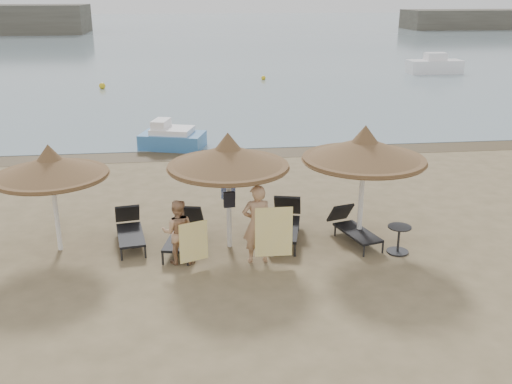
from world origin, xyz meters
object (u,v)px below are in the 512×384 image
at_px(palapa_center, 228,157).
at_px(lounger_near_left, 185,231).
at_px(palapa_left, 50,167).
at_px(person_left, 178,227).
at_px(person_right, 257,218).
at_px(lounger_far_right, 352,227).
at_px(palapa_right, 364,150).
at_px(side_table, 398,240).
at_px(pedal_boat, 172,138).
at_px(lounger_near_right, 285,222).
at_px(lounger_far_left, 130,229).

relative_size(palapa_center, lounger_near_left, 1.43).
bearing_deg(palapa_left, person_left, -19.92).
bearing_deg(person_right, lounger_far_right, -162.70).
bearing_deg(lounger_near_left, palapa_right, 9.88).
distance_m(side_table, person_right, 3.52).
relative_size(palapa_left, person_right, 1.22).
bearing_deg(palapa_center, person_left, -149.12).
bearing_deg(person_left, pedal_boat, -84.11).
bearing_deg(person_left, side_table, -177.13).
xyz_separation_m(lounger_near_left, lounger_near_right, (2.55, 0.25, 0.02)).
xyz_separation_m(palapa_left, person_right, (4.69, -1.20, -1.02)).
bearing_deg(pedal_boat, palapa_center, -64.13).
relative_size(lounger_far_left, person_right, 0.87).
distance_m(palapa_left, palapa_right, 7.39).
bearing_deg(side_table, person_left, 178.94).
height_order(lounger_far_left, person_left, person_left).
relative_size(palapa_center, lounger_far_right, 1.56).
bearing_deg(lounger_far_right, palapa_right, -38.78).
relative_size(palapa_center, lounger_far_left, 1.52).
height_order(lounger_near_left, lounger_near_right, lounger_near_right).
bearing_deg(person_left, palapa_center, -145.18).
xyz_separation_m(palapa_left, side_table, (8.12, -1.14, -1.79)).
bearing_deg(lounger_far_left, lounger_near_left, -24.82).
distance_m(lounger_near_left, pedal_boat, 9.42).
height_order(palapa_center, lounger_near_right, palapa_center).
bearing_deg(palapa_right, person_right, -162.56).
distance_m(palapa_center, palapa_right, 3.27).
xyz_separation_m(person_left, pedal_boat, (-0.35, 10.29, -0.47)).
bearing_deg(person_right, palapa_left, -16.89).
distance_m(lounger_near_right, person_left, 2.96).
height_order(palapa_center, person_left, palapa_center).
height_order(lounger_far_left, person_right, person_right).
xyz_separation_m(palapa_center, lounger_far_left, (-2.45, 0.53, -1.93)).
distance_m(palapa_left, side_table, 8.39).
xyz_separation_m(lounger_near_right, side_table, (2.54, -1.23, -0.10)).
distance_m(palapa_center, lounger_far_left, 3.16).
height_order(lounger_near_right, side_table, lounger_near_right).
distance_m(lounger_far_right, side_table, 1.24).
relative_size(lounger_near_right, side_table, 3.21).
relative_size(lounger_far_left, lounger_near_right, 0.88).
relative_size(lounger_far_right, pedal_boat, 0.68).
distance_m(palapa_center, side_table, 4.54).
distance_m(palapa_left, person_right, 4.95).
distance_m(lounger_far_left, pedal_boat, 9.06).
bearing_deg(palapa_left, lounger_near_left, -3.05).
bearing_deg(palapa_right, side_table, -46.68).
distance_m(person_left, person_right, 1.82).
relative_size(palapa_center, person_right, 1.33).
bearing_deg(lounger_far_left, palapa_right, -14.92).
xyz_separation_m(lounger_near_left, side_table, (5.10, -0.98, -0.07)).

